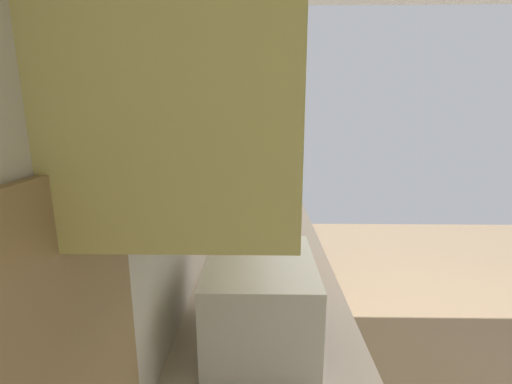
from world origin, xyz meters
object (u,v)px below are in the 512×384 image
(bowl, at_px, (279,219))
(kettle, at_px, (286,255))
(microwave, at_px, (261,300))
(oven_range, at_px, (262,231))

(bowl, distance_m, kettle, 0.71)
(microwave, bearing_deg, bowl, -5.40)
(oven_range, height_order, bowl, oven_range)
(oven_range, xyz_separation_m, kettle, (-1.81, -0.12, 0.51))
(bowl, height_order, kettle, kettle)
(bowl, relative_size, kettle, 0.66)
(microwave, height_order, kettle, microwave)
(oven_range, xyz_separation_m, bowl, (-1.10, -0.12, 0.48))
(microwave, relative_size, bowl, 3.23)
(microwave, xyz_separation_m, kettle, (0.57, -0.12, -0.08))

